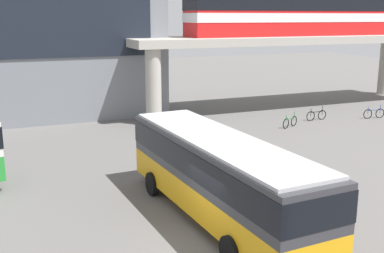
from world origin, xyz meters
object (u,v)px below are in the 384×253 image
at_px(bicycle_green, 290,122).
at_px(train, 304,11).
at_px(bus_main, 218,170).
at_px(bicycle_black, 316,115).
at_px(bicycle_blue, 374,113).

bearing_deg(bicycle_green, train, 50.41).
bearing_deg(bus_main, train, 47.92).
distance_m(bicycle_green, bicycle_black, 3.32).
xyz_separation_m(train, bicycle_green, (-5.32, -6.43, -7.54)).
bearing_deg(bicycle_blue, bicycle_black, 166.13).
bearing_deg(bicycle_black, bus_main, -137.63).
bearing_deg(bicycle_black, bicycle_green, -159.20).
xyz_separation_m(bus_main, bicycle_green, (11.22, 11.89, -1.63)).
bearing_deg(bus_main, bicycle_blue, 32.56).
xyz_separation_m(bicycle_blue, bicycle_black, (-4.42, 1.09, 0.00)).
height_order(bus_main, bicycle_blue, bus_main).
relative_size(train, bicycle_black, 11.39).
relative_size(train, bicycle_blue, 11.45).
xyz_separation_m(train, bicycle_blue, (2.20, -6.35, -7.54)).
distance_m(bicycle_blue, bicycle_green, 7.53).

